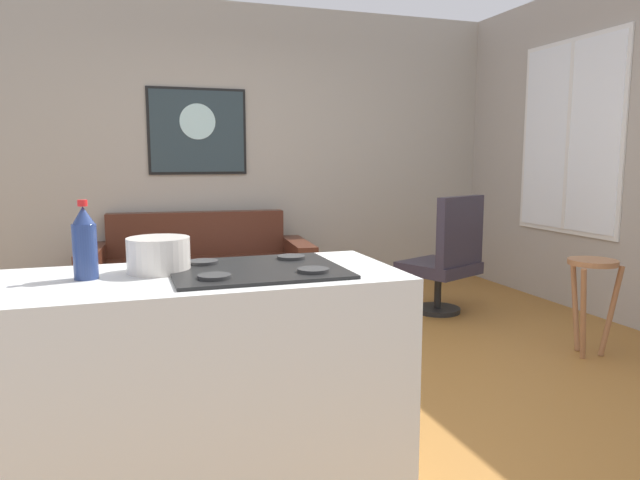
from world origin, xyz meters
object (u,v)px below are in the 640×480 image
Objects in this scene: couch at (200,275)px; coffee_table at (238,289)px; armchair at (447,258)px; wall_painting at (198,131)px; bar_stool at (592,282)px; soda_bottle_2 at (85,244)px; mixing_bowl at (159,255)px.

couch is 1.06m from coffee_table.
wall_painting is at bearing 142.80° from armchair.
couch reaches higher than coffee_table.
bar_stool is 2.48× the size of soda_bottle_2.
coffee_table is 2.30m from mixing_bowl.
soda_bottle_2 is (-2.71, -2.20, 0.56)m from armchair.
wall_painting is at bearing 80.68° from couch.
couch is at bearing 153.09° from armchair.
armchair is at bearing 41.16° from mixing_bowl.
armchair reaches higher than coffee_table.
armchair is at bearing -26.91° from couch.
bar_stool is at bearing 17.48° from soda_bottle_2.
soda_bottle_2 reaches higher than armchair.
couch is 3.37m from soda_bottle_2.
wall_painting reaches higher than bar_stool.
wall_painting is (-2.25, 2.67, 1.07)m from bar_stool.
armchair is 3.32m from mixing_bowl.
couch is 2.21m from armchair.
bar_stool is at bearing -43.86° from couch.
armchair reaches higher than couch.
soda_bottle_2 reaches higher than couch.
wall_painting is (0.82, 3.64, 0.54)m from soda_bottle_2.
couch is at bearing 80.81° from mixing_bowl.
armchair is 1.54× the size of bar_stool.
armchair is 3.53m from soda_bottle_2.
couch is at bearing -99.32° from wall_painting.
soda_bottle_2 reaches higher than bar_stool.
wall_painting is at bearing 77.29° from soda_bottle_2.
coffee_table is at bearing -178.36° from armchair.
armchair is at bearing 1.64° from coffee_table.
mixing_bowl reaches higher than bar_stool.
coffee_table is 1.34× the size of bar_stool.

